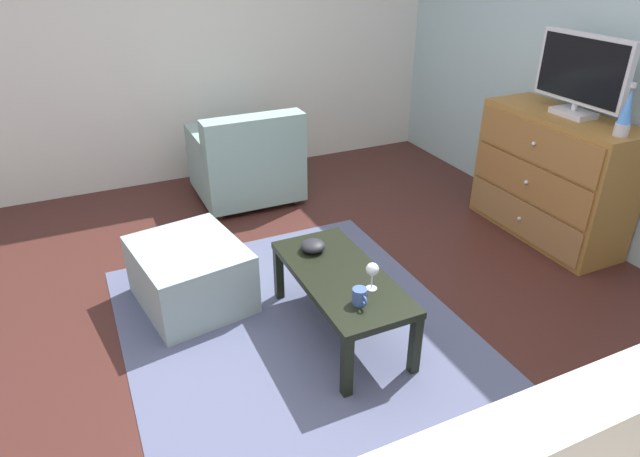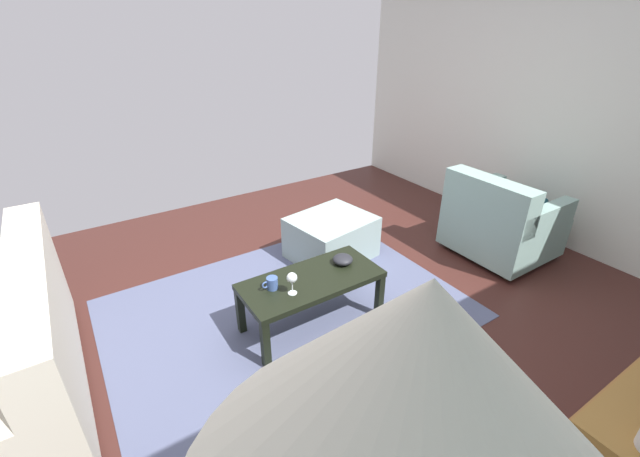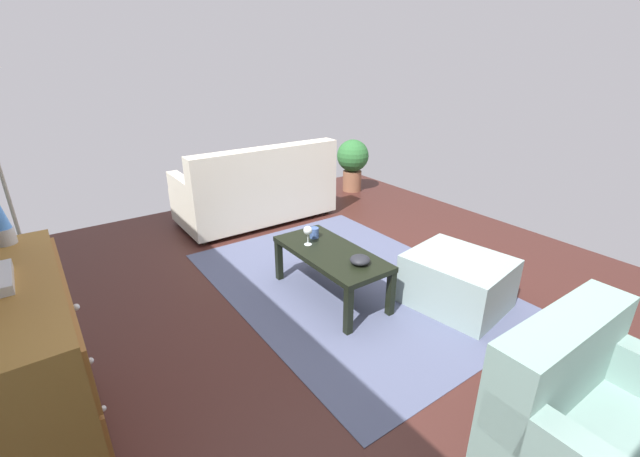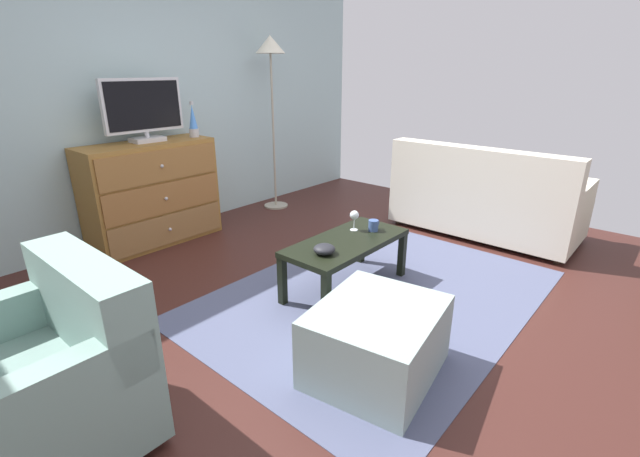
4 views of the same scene
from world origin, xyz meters
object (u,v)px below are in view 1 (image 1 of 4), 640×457
object	(u,v)px
coffee_table	(341,282)
armchair	(247,162)
wine_glass	(372,270)
mug	(359,297)
dresser	(551,177)
ottoman	(191,274)
bowl_decorative	(313,246)
lava_lamp	(626,113)
tv	(581,74)

from	to	relation	value
coffee_table	armchair	distance (m)	1.99
wine_glass	mug	distance (m)	0.17
dresser	ottoman	world-z (taller)	dresser
mug	bowl_decorative	xyz separation A→B (m)	(-0.58, 0.01, -0.01)
lava_lamp	bowl_decorative	size ratio (longest dim) A/B	2.24
lava_lamp	ottoman	xyz separation A→B (m)	(-0.72, -2.62, -0.89)
lava_lamp	coffee_table	bearing A→B (deg)	-92.03
tv	bowl_decorative	size ratio (longest dim) A/B	4.91
tv	coffee_table	xyz separation A→B (m)	(0.37, -1.98, -0.89)
coffee_table	wine_glass	size ratio (longest dim) A/B	6.32
lava_lamp	armchair	size ratio (longest dim) A/B	0.40
lava_lamp	bowl_decorative	xyz separation A→B (m)	(-0.36, -1.95, -0.66)
dresser	ottoman	xyz separation A→B (m)	(-0.24, -2.66, -0.27)
dresser	bowl_decorative	bearing A→B (deg)	-86.50
bowl_decorative	dresser	bearing A→B (deg)	93.50
dresser	lava_lamp	bearing A→B (deg)	-5.10
mug	dresser	bearing A→B (deg)	109.38
coffee_table	wine_glass	world-z (taller)	wine_glass
dresser	coffee_table	bearing A→B (deg)	-77.95
mug	bowl_decorative	distance (m)	0.58
coffee_table	ottoman	distance (m)	0.98
tv	ottoman	size ratio (longest dim) A/B	1.03
lava_lamp	ottoman	world-z (taller)	lava_lamp
bowl_decorative	armchair	world-z (taller)	armchair
dresser	bowl_decorative	xyz separation A→B (m)	(0.12, -1.99, -0.04)
dresser	mug	xyz separation A→B (m)	(0.70, -2.00, -0.03)
coffee_table	wine_glass	bearing A→B (deg)	22.23
dresser	bowl_decorative	distance (m)	2.00
tv	armchair	xyz separation A→B (m)	(-1.61, -1.88, -0.89)
tv	wine_glass	xyz separation A→B (m)	(0.57, -1.90, -0.72)
ottoman	wine_glass	bearing A→B (deg)	42.83
armchair	lava_lamp	bearing A→B (deg)	41.46
ottoman	dresser	bearing A→B (deg)	84.90
tv	coffee_table	size ratio (longest dim) A/B	0.73
dresser	tv	bearing A→B (deg)	29.45
tv	ottoman	xyz separation A→B (m)	(-0.28, -2.69, -1.03)
coffee_table	bowl_decorative	xyz separation A→B (m)	(-0.30, -0.04, 0.09)
coffee_table	armchair	size ratio (longest dim) A/B	1.20
tv	lava_lamp	size ratio (longest dim) A/B	2.19
coffee_table	wine_glass	distance (m)	0.27
lava_lamp	tv	bearing A→B (deg)	171.35
lava_lamp	coffee_table	xyz separation A→B (m)	(-0.07, -1.91, -0.75)
coffee_table	ottoman	bearing A→B (deg)	-132.73
bowl_decorative	ottoman	xyz separation A→B (m)	(-0.36, -0.67, -0.23)
wine_glass	ottoman	distance (m)	1.20
dresser	lava_lamp	distance (m)	0.79
wine_glass	mug	size ratio (longest dim) A/B	1.38
wine_glass	bowl_decorative	size ratio (longest dim) A/B	1.07
mug	bowl_decorative	world-z (taller)	mug
dresser	ottoman	bearing A→B (deg)	-95.10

